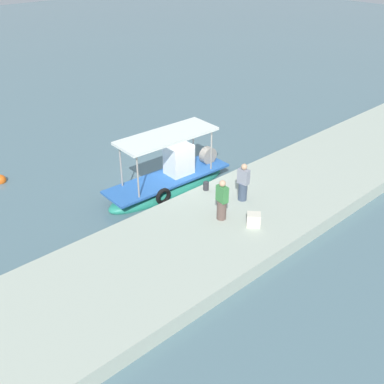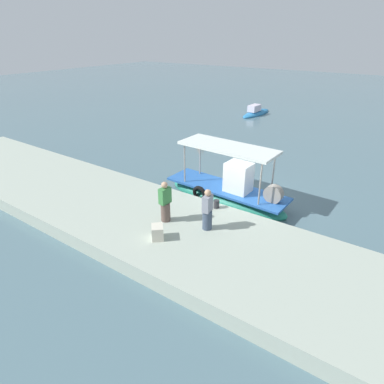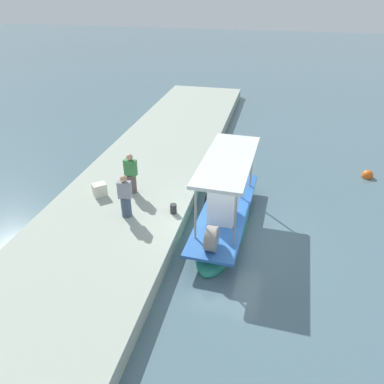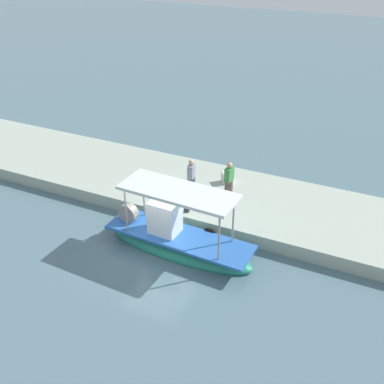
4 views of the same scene
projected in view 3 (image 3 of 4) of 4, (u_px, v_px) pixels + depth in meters
name	position (u px, v px, depth m)	size (l,w,h in m)	color
ground_plane	(230.00, 239.00, 13.13)	(120.00, 120.00, 0.00)	slate
dock_quay	(115.00, 216.00, 13.81)	(36.00, 5.16, 0.59)	#A5B1A1
main_fishing_boat	(225.00, 215.00, 13.57)	(6.19, 1.89, 3.05)	#268C72
fisherman_near_bollard	(125.00, 198.00, 12.97)	(0.40, 0.48, 1.61)	#3B495F
fisherman_by_crate	(131.00, 175.00, 14.42)	(0.41, 0.49, 1.64)	brown
mooring_bollard	(173.00, 209.00, 13.39)	(0.24, 0.24, 0.36)	#2D2D33
cargo_crate	(100.00, 190.00, 14.44)	(0.50, 0.40, 0.51)	beige
marker_buoy	(367.00, 175.00, 17.10)	(0.50, 0.50, 0.50)	orange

